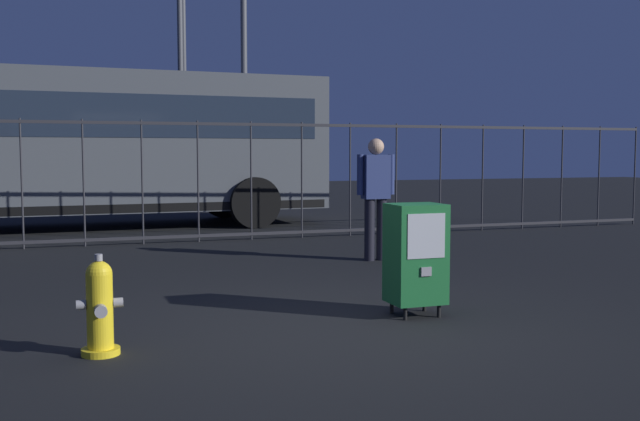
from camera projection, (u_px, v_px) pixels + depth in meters
name	position (u px, v px, depth m)	size (l,w,h in m)	color
ground_plane	(334.00, 328.00, 6.24)	(60.00, 60.00, 0.00)	black
fire_hydrant	(100.00, 308.00, 5.39)	(0.33, 0.31, 0.75)	yellow
newspaper_box_primary	(416.00, 253.00, 6.67)	(0.48, 0.42, 1.02)	black
pedestrian	(376.00, 192.00, 10.07)	(0.55, 0.22, 1.67)	black
fence_barrier	(198.00, 181.00, 12.15)	(18.03, 0.04, 2.00)	#2D2D33
bus_near	(52.00, 141.00, 14.16)	(10.58, 3.06, 3.00)	#4C5156
street_light_near_left	(180.00, 59.00, 18.98)	(0.32, 0.32, 6.64)	#4C4F54
street_light_near_right	(244.00, 7.00, 16.16)	(0.32, 0.32, 8.16)	#4C4F54
street_light_far_left	(184.00, 45.00, 20.77)	(0.32, 0.32, 7.86)	#4C4F54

